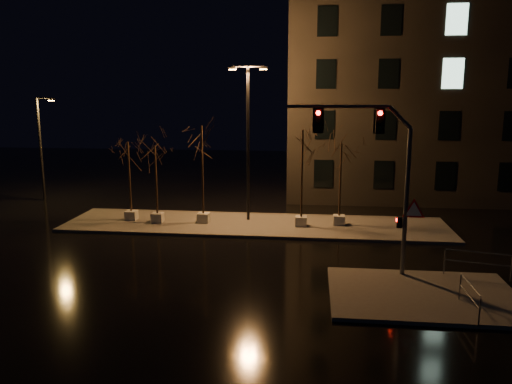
# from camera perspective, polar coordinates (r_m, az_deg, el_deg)

# --- Properties ---
(ground) EXTENTS (90.00, 90.00, 0.00)m
(ground) POSITION_cam_1_polar(r_m,az_deg,el_deg) (23.28, -1.85, -7.71)
(ground) COLOR black
(ground) RESTS_ON ground
(median) EXTENTS (22.00, 5.00, 0.15)m
(median) POSITION_cam_1_polar(r_m,az_deg,el_deg) (28.95, -0.12, -3.76)
(median) COLOR #4D4A45
(median) RESTS_ON ground
(sidewalk_corner) EXTENTS (7.00, 5.00, 0.15)m
(sidewalk_corner) POSITION_cam_1_polar(r_m,az_deg,el_deg) (20.20, 18.56, -11.09)
(sidewalk_corner) COLOR #4D4A45
(sidewalk_corner) RESTS_ON ground
(building) EXTENTS (25.00, 12.00, 15.00)m
(building) POSITION_cam_1_polar(r_m,az_deg,el_deg) (41.22, 22.03, 10.32)
(building) COLOR black
(building) RESTS_ON ground
(tree_0) EXTENTS (1.80, 1.80, 4.78)m
(tree_0) POSITION_cam_1_polar(r_m,az_deg,el_deg) (30.03, -14.35, 3.63)
(tree_0) COLOR #A9A89E
(tree_0) RESTS_ON median
(tree_1) EXTENTS (1.80, 1.80, 4.60)m
(tree_1) POSITION_cam_1_polar(r_m,az_deg,el_deg) (29.14, -11.42, 3.27)
(tree_1) COLOR #A9A89E
(tree_1) RESTS_ON median
(tree_2) EXTENTS (1.80, 1.80, 5.77)m
(tree_2) POSITION_cam_1_polar(r_m,az_deg,el_deg) (28.59, -6.20, 5.07)
(tree_2) COLOR #A9A89E
(tree_2) RESTS_ON median
(tree_3) EXTENTS (1.80, 1.80, 5.60)m
(tree_3) POSITION_cam_1_polar(r_m,az_deg,el_deg) (27.76, 5.31, 4.64)
(tree_3) COLOR #A9A89E
(tree_3) RESTS_ON median
(tree_4) EXTENTS (1.80, 1.80, 4.80)m
(tree_4) POSITION_cam_1_polar(r_m,az_deg,el_deg) (28.38, 9.68, 3.44)
(tree_4) COLOR #A9A89E
(tree_4) RESTS_ON median
(traffic_signal_mast) EXTENTS (5.69, 0.29, 6.95)m
(traffic_signal_mast) POSITION_cam_1_polar(r_m,az_deg,el_deg) (20.68, 13.93, 3.02)
(traffic_signal_mast) COLOR #55585C
(traffic_signal_mast) RESTS_ON sidewalk_corner
(streetlight_main) EXTENTS (2.24, 0.36, 8.95)m
(streetlight_main) POSITION_cam_1_polar(r_m,az_deg,el_deg) (29.03, -0.92, 6.78)
(streetlight_main) COLOR black
(streetlight_main) RESTS_ON median
(streetlight_far) EXTENTS (1.43, 0.30, 7.29)m
(streetlight_far) POSITION_cam_1_polar(r_m,az_deg,el_deg) (38.44, -23.30, 5.00)
(streetlight_far) COLOR black
(streetlight_far) RESTS_ON ground
(guard_rail_a) EXTENTS (2.49, 0.63, 1.10)m
(guard_rail_a) POSITION_cam_1_polar(r_m,az_deg,el_deg) (22.33, 24.00, -7.19)
(guard_rail_a) COLOR #55585C
(guard_rail_a) RESTS_ON sidewalk_corner
(guard_rail_b) EXTENTS (0.08, 2.15, 1.02)m
(guard_rail_b) POSITION_cam_1_polar(r_m,az_deg,el_deg) (18.87, 23.22, -10.65)
(guard_rail_b) COLOR #55585C
(guard_rail_b) RESTS_ON sidewalk_corner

